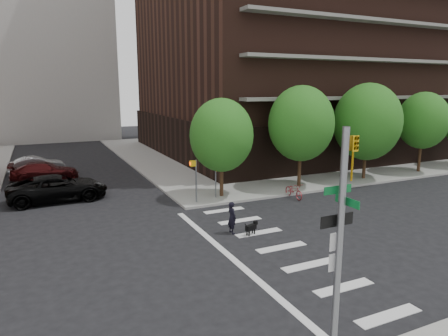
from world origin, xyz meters
TOP-DOWN VIEW (x-y plane):
  - ground at (0.00, 0.00)m, footprint 120.00×120.00m
  - sidewalk_ne at (20.50, 23.50)m, footprint 39.00×33.00m
  - crosswalk at (2.21, -0.00)m, footprint 3.85×13.00m
  - tree_a at (4.00, 8.50)m, footprint 4.00×4.00m
  - tree_b at (10.00, 8.50)m, footprint 4.50×4.50m
  - tree_c at (16.00, 8.50)m, footprint 5.00×5.00m
  - tree_d at (22.00, 8.50)m, footprint 4.00×4.00m
  - traffic_signal at (-0.47, -7.49)m, footprint 0.90×0.75m
  - pedestrian_signal at (2.32, 7.92)m, footprint 2.18×0.67m
  - parked_car_black at (-5.50, 12.23)m, footprint 2.83×5.93m
  - parked_car_maroon at (-6.14, 18.82)m, footprint 2.26×4.98m
  - parked_car_silver at (-6.66, 21.70)m, footprint 1.90×4.41m
  - scooter at (8.18, 6.50)m, footprint 0.71×1.88m
  - dog_walker at (1.79, 2.53)m, footprint 0.61×0.43m
  - dog at (2.54, 1.92)m, footprint 0.75×0.41m

SIDE VIEW (x-z plane):
  - ground at x=0.00m, z-range 0.00..0.00m
  - crosswalk at x=2.21m, z-range 0.00..0.01m
  - sidewalk_ne at x=20.50m, z-range 0.00..0.15m
  - dog at x=2.54m, z-range 0.08..0.71m
  - scooter at x=8.18m, z-range 0.00..0.98m
  - parked_car_maroon at x=-6.14m, z-range 0.00..1.41m
  - parked_car_silver at x=-6.66m, z-range 0.00..1.41m
  - dog_walker at x=1.79m, z-range 0.00..1.58m
  - parked_car_black at x=-5.50m, z-range 0.00..1.63m
  - pedestrian_signal at x=2.32m, z-range 0.55..3.15m
  - traffic_signal at x=-0.47m, z-range -0.30..5.70m
  - tree_a at x=4.00m, z-range 1.09..6.99m
  - tree_d at x=22.00m, z-range 1.24..7.44m
  - tree_c at x=16.00m, z-range 1.05..7.85m
  - tree_b at x=10.00m, z-range 1.22..7.87m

